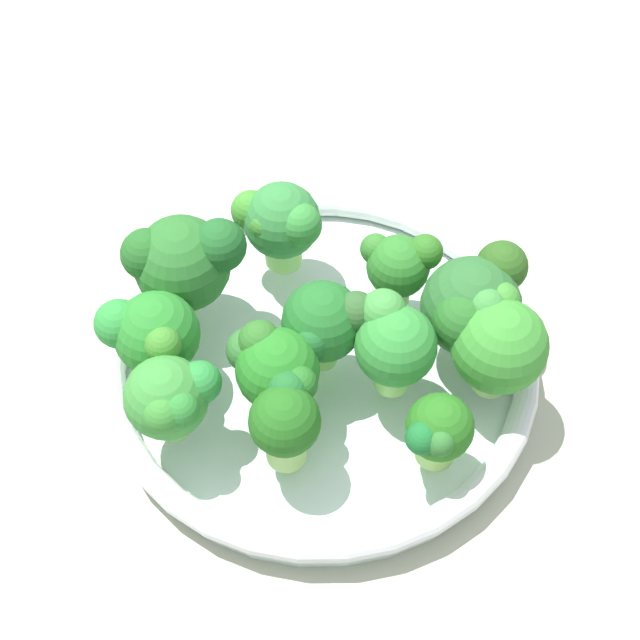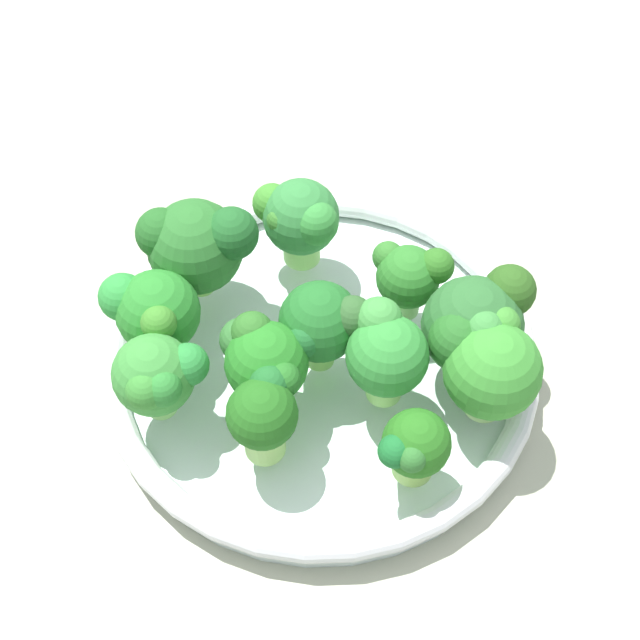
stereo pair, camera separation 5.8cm
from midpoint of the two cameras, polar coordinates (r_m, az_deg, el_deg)
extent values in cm
cube|color=#AAAE95|center=(62.76, -0.48, -6.38)|extent=(130.00, 130.00, 2.50)
cylinder|color=silver|center=(62.74, 2.66, -3.12)|extent=(28.68, 28.68, 1.39)
torus|color=silver|center=(61.46, 2.71, -2.32)|extent=(29.88, 29.88, 1.70)
cylinder|color=#94C561|center=(55.42, -0.53, -7.68)|extent=(2.58, 2.58, 2.75)
sphere|color=#21611B|center=(53.00, -0.55, -6.22)|extent=(4.34, 4.34, 4.34)
sphere|color=#1E6227|center=(53.21, -0.23, -4.41)|extent=(2.51, 2.51, 2.51)
sphere|color=#286019|center=(53.22, 0.49, -5.16)|extent=(1.79, 1.79, 1.79)
cylinder|color=#90CC74|center=(62.34, 8.10, 1.10)|extent=(2.06, 2.06, 2.12)
sphere|color=#2C7528|center=(60.43, 8.36, 2.53)|extent=(4.33, 4.33, 4.33)
sphere|color=#2C6B20|center=(59.88, 10.16, 3.20)|extent=(2.43, 2.43, 2.43)
sphere|color=#317329|center=(60.57, 7.09, 3.83)|extent=(2.14, 2.14, 2.14)
sphere|color=#34712F|center=(60.58, 7.33, 3.59)|extent=(2.16, 2.16, 2.16)
cylinder|color=#95C95B|center=(55.78, 8.95, -9.08)|extent=(2.53, 2.53, 1.90)
sphere|color=#25691B|center=(53.77, 9.26, -7.95)|extent=(4.15, 4.15, 4.15)
sphere|color=#2C6A2A|center=(52.33, 9.08, -8.89)|extent=(1.70, 1.70, 1.70)
sphere|color=#19672B|center=(52.56, 7.97, -8.48)|extent=(2.03, 2.03, 2.03)
cylinder|color=#9BDA6E|center=(64.67, 1.41, 4.58)|extent=(2.70, 2.70, 2.47)
sphere|color=#327E3A|center=(62.45, 1.47, 6.39)|extent=(5.37, 5.37, 5.37)
sphere|color=#338636|center=(61.04, 2.48, 5.98)|extent=(3.12, 3.12, 3.12)
sphere|color=#3A802D|center=(61.33, 0.31, 6.22)|extent=(2.19, 2.19, 2.19)
sphere|color=#3C862B|center=(62.86, -0.39, 7.25)|extent=(2.82, 2.82, 2.82)
cylinder|color=#97D368|center=(57.69, -0.55, -4.46)|extent=(2.47, 2.47, 2.07)
sphere|color=#257822|center=(55.39, -0.57, -2.95)|extent=(5.27, 5.27, 5.27)
sphere|color=#316C2F|center=(56.04, -2.03, -1.47)|extent=(2.86, 2.86, 2.86)
sphere|color=#246922|center=(53.57, 0.71, -4.03)|extent=(2.28, 2.28, 2.28)
sphere|color=#2D6924|center=(55.08, -1.31, -0.99)|extent=(2.68, 2.68, 2.68)
cylinder|color=#9DD765|center=(63.23, -5.00, 2.57)|extent=(1.94, 1.94, 2.11)
sphere|color=#296A29|center=(60.81, -5.21, 4.47)|extent=(6.55, 6.55, 6.55)
sphere|color=#225E22|center=(60.27, -7.33, 5.30)|extent=(3.48, 3.48, 3.48)
sphere|color=#1E5B24|center=(59.27, -2.81, 5.32)|extent=(3.60, 3.60, 3.60)
cylinder|color=#91D76D|center=(57.69, -7.28, -5.15)|extent=(2.03, 2.03, 2.08)
sphere|color=#398A37|center=(55.40, -7.57, -3.68)|extent=(5.18, 5.18, 5.18)
sphere|color=#298536|center=(54.85, -5.41, -3.04)|extent=(2.70, 2.70, 2.70)
sphere|color=#2B7C2E|center=(53.64, -6.89, -4.53)|extent=(2.31, 2.31, 2.31)
sphere|color=#35822F|center=(53.78, -7.97, -4.62)|extent=(2.46, 2.46, 2.46)
cylinder|color=#9FC874|center=(58.77, 13.24, -4.99)|extent=(2.58, 2.58, 2.16)
sphere|color=#398D30|center=(56.25, 13.82, -3.34)|extent=(6.11, 6.11, 6.11)
sphere|color=#3C892F|center=(56.48, 14.29, -0.51)|extent=(2.48, 2.48, 2.48)
sphere|color=#3B863B|center=(55.84, 13.31, -0.87)|extent=(2.68, 2.68, 2.68)
cylinder|color=#83C159|center=(59.13, 2.80, -2.01)|extent=(1.97, 1.97, 2.54)
sphere|color=#206726|center=(56.70, 2.92, -0.30)|extent=(5.27, 5.27, 5.27)
sphere|color=#275B28|center=(57.27, 2.01, 0.96)|extent=(2.17, 2.17, 2.17)
sphere|color=#2D5929|center=(55.66, 5.08, 0.05)|extent=(2.63, 2.63, 2.63)
sphere|color=#1D6129|center=(55.21, 2.10, -1.70)|extent=(2.36, 2.36, 2.36)
cylinder|color=#99D96B|center=(58.02, 7.00, -4.12)|extent=(2.33, 2.33, 2.57)
sphere|color=#318A35|center=(55.55, 7.30, -2.46)|extent=(5.22, 5.22, 5.22)
sphere|color=#2E8433|center=(55.27, 6.49, -0.63)|extent=(2.29, 2.29, 2.29)
sphere|color=#3F903E|center=(55.45, 6.71, 0.03)|extent=(2.97, 2.97, 2.97)
cylinder|color=#98D364|center=(60.49, -7.18, -1.23)|extent=(1.81, 1.81, 1.88)
sphere|color=#298029|center=(58.29, -7.45, 0.33)|extent=(5.54, 5.54, 5.54)
sphere|color=#3B8228|center=(55.91, -7.29, -0.39)|extent=(2.28, 2.28, 2.28)
sphere|color=green|center=(58.40, -9.65, 1.25)|extent=(3.18, 3.18, 3.18)
cylinder|color=#7AB456|center=(60.75, 11.92, -2.08)|extent=(2.16, 2.16, 1.76)
sphere|color=#2B642D|center=(58.34, 12.41, -0.40)|extent=(6.57, 6.57, 6.57)
sphere|color=#246222|center=(56.29, 11.73, -1.45)|extent=(3.83, 3.83, 3.83)
sphere|color=#2A561B|center=(58.56, 14.74, 1.62)|extent=(3.41, 3.41, 3.41)
camera|label=1|loc=(0.03, -87.13, 3.85)|focal=50.46mm
camera|label=2|loc=(0.03, 92.87, -3.85)|focal=50.46mm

